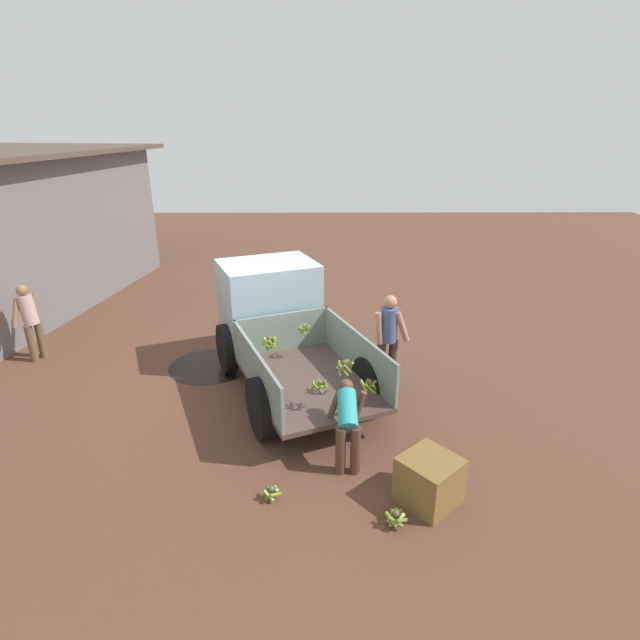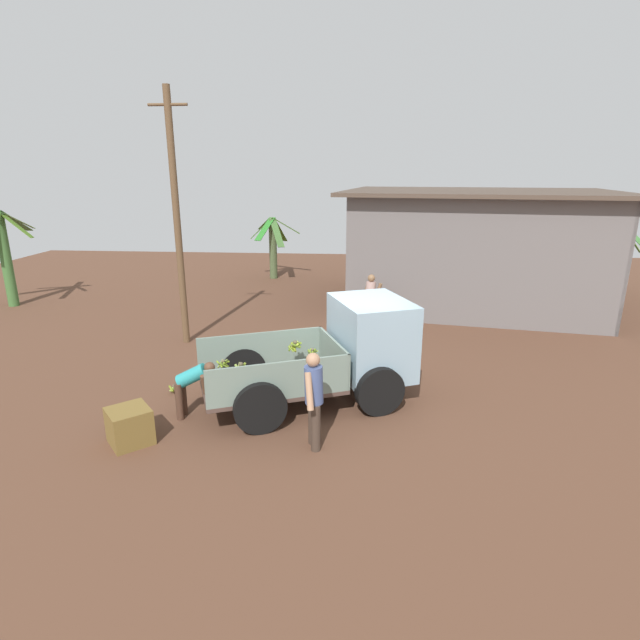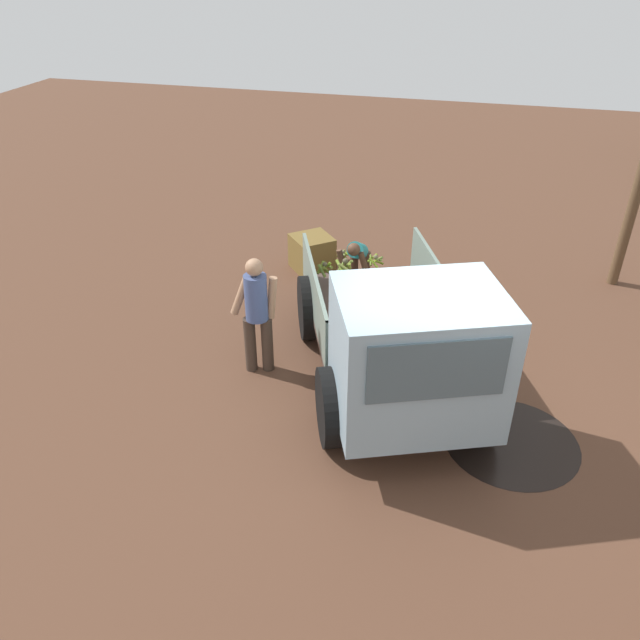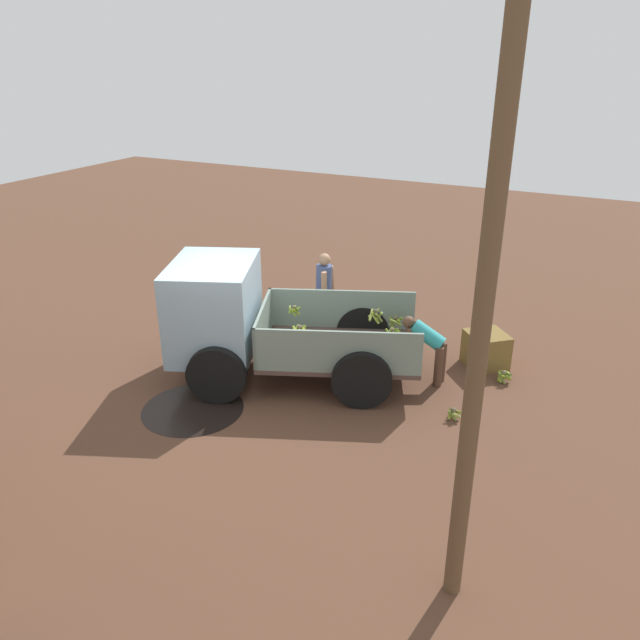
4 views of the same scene
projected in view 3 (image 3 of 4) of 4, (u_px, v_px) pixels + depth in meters
name	position (u px, v px, depth m)	size (l,w,h in m)	color
ground	(425.00, 424.00, 7.70)	(36.00, 36.00, 0.00)	brown
mud_patch_0	(511.00, 442.00, 7.43)	(1.60, 1.60, 0.01)	black
cargo_truck	(405.00, 348.00, 7.26)	(4.45, 3.18, 2.01)	#503B34
person_foreground_visitor	(257.00, 311.00, 8.22)	(0.39, 0.67, 1.68)	#413228
person_worker_loading	(358.00, 259.00, 10.09)	(0.76, 0.60, 1.12)	#4E3325
banana_bunch_on_ground_0	(343.00, 256.00, 11.50)	(0.26, 0.29, 0.22)	brown
banana_bunch_on_ground_1	(422.00, 277.00, 10.79)	(0.23, 0.25, 0.20)	brown
wooden_crate_0	(312.00, 253.00, 11.15)	(0.66, 0.66, 0.62)	brown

